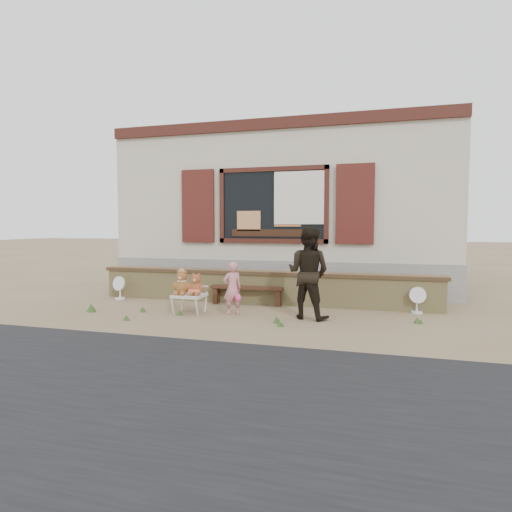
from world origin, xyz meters
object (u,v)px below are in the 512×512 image
(child, at_px, (232,288))
(bench, at_px, (247,291))
(teddy_bear_right, at_px, (196,284))
(teddy_bear_left, at_px, (182,282))
(folding_chair, at_px, (189,296))
(adult, at_px, (308,273))

(child, bearing_deg, bench, -126.21)
(teddy_bear_right, height_order, child, child)
(teddy_bear_left, bearing_deg, bench, 50.52)
(child, bearing_deg, folding_chair, -32.67)
(teddy_bear_left, bearing_deg, folding_chair, 0.00)
(folding_chair, bearing_deg, teddy_bear_right, -0.00)
(bench, bearing_deg, adult, -37.24)
(bench, bearing_deg, child, -90.04)
(teddy_bear_left, relative_size, adult, 0.29)
(folding_chair, height_order, child, child)
(teddy_bear_right, distance_m, adult, 2.03)
(teddy_bear_right, relative_size, adult, 0.25)
(teddy_bear_right, relative_size, child, 0.42)
(teddy_bear_right, bearing_deg, child, 6.15)
(bench, relative_size, teddy_bear_right, 3.72)
(bench, xyz_separation_m, folding_chair, (-0.76, -1.12, 0.03))
(child, distance_m, adult, 1.38)
(teddy_bear_left, height_order, child, child)
(folding_chair, relative_size, teddy_bear_left, 1.23)
(folding_chair, height_order, teddy_bear_right, teddy_bear_right)
(teddy_bear_left, xyz_separation_m, teddy_bear_right, (0.28, 0.00, -0.03))
(bench, distance_m, adult, 1.77)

